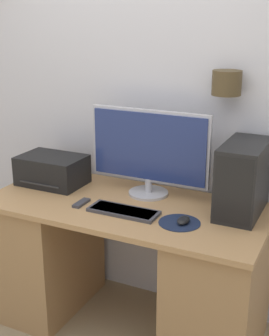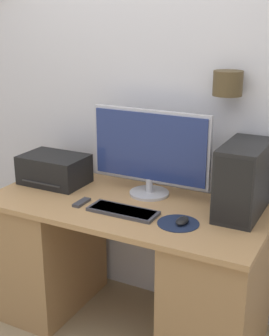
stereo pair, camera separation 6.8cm
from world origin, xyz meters
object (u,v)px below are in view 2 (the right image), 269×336
at_px(keyboard, 123,211).
at_px(remote_control, 82,202).
at_px(computer_tower, 243,180).
at_px(printer, 54,169).
at_px(monitor, 150,150).
at_px(mouse, 182,221).

bearing_deg(keyboard, remote_control, 179.84).
relative_size(computer_tower, printer, 1.06).
xyz_separation_m(monitor, computer_tower, (0.55, -0.03, -0.08)).
height_order(keyboard, mouse, mouse).
relative_size(keyboard, remote_control, 2.98).
bearing_deg(monitor, printer, -171.02).
bearing_deg(printer, keyboard, -19.25).
bearing_deg(monitor, remote_control, -131.71).
height_order(monitor, computer_tower, monitor).
distance_m(keyboard, printer, 0.64).
distance_m(mouse, remote_control, 0.59).
bearing_deg(remote_control, keyboard, -0.16).
bearing_deg(monitor, keyboard, -91.65).
bearing_deg(keyboard, printer, 160.75).
height_order(keyboard, printer, printer).
height_order(mouse, printer, printer).
xyz_separation_m(keyboard, mouse, (0.33, 0.01, 0.01)).
xyz_separation_m(keyboard, computer_tower, (0.55, 0.28, 0.18)).
relative_size(mouse, printer, 0.25).
relative_size(monitor, computer_tower, 1.71).
relative_size(monitor, remote_control, 5.64).
bearing_deg(mouse, remote_control, -179.00).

